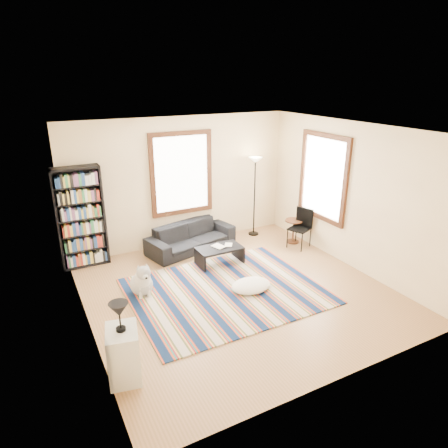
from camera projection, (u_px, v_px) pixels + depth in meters
name	position (u px, v px, depth m)	size (l,w,h in m)	color
floor	(237.00, 293.00, 7.08)	(5.00, 5.00, 0.10)	#A2724A
ceiling	(239.00, 127.00, 6.06)	(5.00, 5.00, 0.10)	white
wall_back	(180.00, 182.00, 8.69)	(5.00, 0.10, 2.80)	#FDE1AA
wall_front	(350.00, 284.00, 4.46)	(5.00, 0.10, 2.80)	#FDE1AA
wall_left	(76.00, 245.00, 5.47)	(0.10, 5.00, 2.80)	#FDE1AA
wall_right	(353.00, 196.00, 7.68)	(0.10, 5.00, 2.80)	#FDE1AA
window_back	(182.00, 174.00, 8.55)	(1.20, 0.06, 1.60)	white
window_right	(323.00, 177.00, 8.23)	(0.06, 1.20, 1.60)	white
rug	(226.00, 291.00, 7.04)	(3.24, 2.60, 0.02)	#0D2045
sofa	(191.00, 237.00, 8.66)	(0.77, 1.96, 0.57)	black
bookshelf	(81.00, 218.00, 7.69)	(0.90, 0.30, 2.00)	black
coffee_table	(219.00, 256.00, 8.02)	(0.90, 0.50, 0.36)	black
book_a	(215.00, 248.00, 7.90)	(0.25, 0.19, 0.02)	beige
book_b	(225.00, 245.00, 8.06)	(0.14, 0.20, 0.01)	beige
floor_cushion	(251.00, 285.00, 7.06)	(0.73, 0.55, 0.18)	silver
floor_lamp	(254.00, 197.00, 9.24)	(0.30, 0.30, 1.86)	black
side_table	(293.00, 231.00, 9.02)	(0.40, 0.40, 0.54)	#482112
folding_chair	(299.00, 229.00, 8.71)	(0.42, 0.40, 0.86)	black
white_cabinet	(124.00, 354.00, 4.94)	(0.38, 0.50, 0.70)	silver
table_lamp	(120.00, 317.00, 4.74)	(0.24, 0.24, 0.38)	black
dog	(141.00, 278.00, 6.87)	(0.44, 0.61, 0.61)	silver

